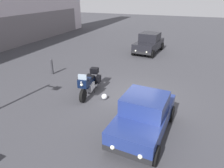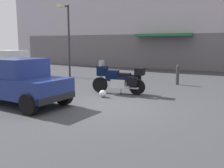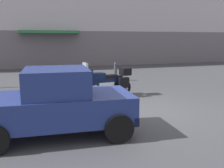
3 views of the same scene
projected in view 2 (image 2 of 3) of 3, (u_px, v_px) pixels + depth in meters
name	position (u px, v px, depth m)	size (l,w,h in m)	color
ground_plane	(105.00, 106.00, 8.53)	(80.00, 80.00, 0.00)	#38383D
motorcycle	(119.00, 79.00, 10.50)	(2.26, 0.88, 1.36)	black
helmet	(103.00, 94.00, 9.87)	(0.28, 0.28, 0.28)	silver
car_compact_side	(20.00, 82.00, 8.55)	(3.56, 1.92, 1.56)	navy
car_wagon_end	(12.00, 64.00, 15.42)	(3.91, 1.88, 1.64)	silver
streetlamp_curbside	(67.00, 33.00, 15.39)	(0.28, 0.94, 4.33)	#2D2D33
bollard_curbside	(178.00, 74.00, 12.82)	(0.16, 0.16, 0.99)	#333338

